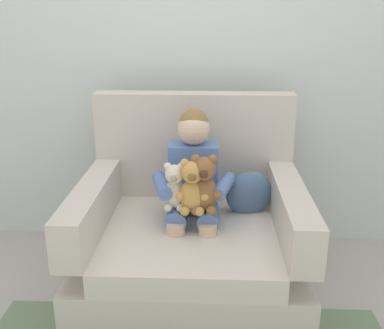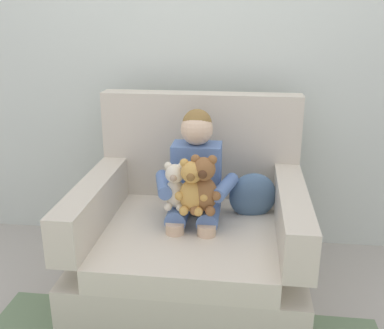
# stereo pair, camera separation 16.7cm
# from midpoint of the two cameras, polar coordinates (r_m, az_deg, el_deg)

# --- Properties ---
(ground_plane) EXTENTS (8.00, 8.00, 0.00)m
(ground_plane) POSITION_cam_midpoint_polar(r_m,az_deg,el_deg) (2.57, -2.08, -15.88)
(ground_plane) COLOR #ADA89E
(back_wall) EXTENTS (6.00, 0.10, 2.60)m
(back_wall) POSITION_cam_midpoint_polar(r_m,az_deg,el_deg) (2.83, -1.24, 15.50)
(back_wall) COLOR silver
(back_wall) RESTS_ON ground
(armchair) EXTENTS (1.15, 1.01, 1.03)m
(armchair) POSITION_cam_midpoint_polar(r_m,az_deg,el_deg) (2.46, -2.06, -9.14)
(armchair) COLOR beige
(armchair) RESTS_ON ground
(seated_child) EXTENTS (0.45, 0.39, 0.82)m
(seated_child) POSITION_cam_midpoint_polar(r_m,az_deg,el_deg) (2.36, -1.88, -2.12)
(seated_child) COLOR #597AB7
(seated_child) RESTS_ON armchair
(plush_brown) EXTENTS (0.18, 0.14, 0.30)m
(plush_brown) POSITION_cam_midpoint_polar(r_m,az_deg,el_deg) (2.20, -0.65, -2.72)
(plush_brown) COLOR brown
(plush_brown) RESTS_ON armchair
(plush_honey) EXTENTS (0.17, 0.13, 0.28)m
(plush_honey) POSITION_cam_midpoint_polar(r_m,az_deg,el_deg) (2.20, -2.13, -3.02)
(plush_honey) COLOR gold
(plush_honey) RESTS_ON armchair
(plush_cream) EXTENTS (0.15, 0.12, 0.24)m
(plush_cream) POSITION_cam_midpoint_polar(r_m,az_deg,el_deg) (2.25, -4.36, -2.98)
(plush_cream) COLOR silver
(plush_cream) RESTS_ON armchair
(throw_pillow) EXTENTS (0.28, 0.17, 0.26)m
(throw_pillow) POSITION_cam_midpoint_polar(r_m,az_deg,el_deg) (2.49, 5.36, -3.78)
(throw_pillow) COLOR slate
(throw_pillow) RESTS_ON armchair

